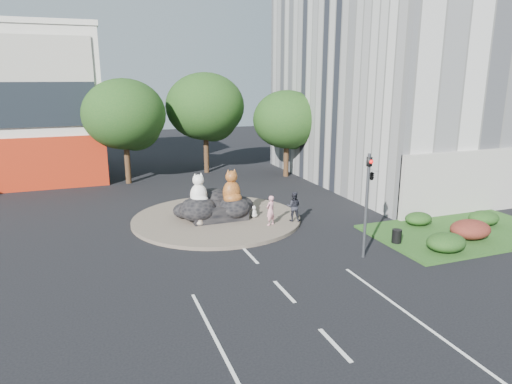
% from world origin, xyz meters
% --- Properties ---
extents(ground, '(120.00, 120.00, 0.00)m').
position_xyz_m(ground, '(0.00, 0.00, 0.00)').
color(ground, black).
rests_on(ground, ground).
extents(roundabout_island, '(10.00, 10.00, 0.20)m').
position_xyz_m(roundabout_island, '(0.00, 10.00, 0.10)').
color(roundabout_island, brown).
rests_on(roundabout_island, ground).
extents(rock_plinth, '(3.20, 2.60, 0.90)m').
position_xyz_m(rock_plinth, '(0.00, 10.00, 0.65)').
color(rock_plinth, black).
rests_on(rock_plinth, roundabout_island).
extents(grass_verge, '(10.00, 6.00, 0.12)m').
position_xyz_m(grass_verge, '(12.00, 3.00, 0.06)').
color(grass_verge, '#1A4316').
rests_on(grass_verge, ground).
extents(tree_left, '(6.46, 6.46, 8.27)m').
position_xyz_m(tree_left, '(-3.93, 22.06, 5.25)').
color(tree_left, '#382314').
rests_on(tree_left, ground).
extents(tree_mid, '(6.84, 6.84, 8.76)m').
position_xyz_m(tree_mid, '(3.07, 24.06, 5.56)').
color(tree_mid, '#382314').
rests_on(tree_mid, ground).
extents(tree_right, '(5.70, 5.70, 7.30)m').
position_xyz_m(tree_right, '(9.07, 20.06, 4.63)').
color(tree_right, '#382314').
rests_on(tree_right, ground).
extents(hedge_near_green, '(2.00, 1.60, 0.90)m').
position_xyz_m(hedge_near_green, '(9.00, 1.00, 0.57)').
color(hedge_near_green, '#123B14').
rests_on(hedge_near_green, grass_verge).
extents(hedge_red, '(2.20, 1.76, 0.99)m').
position_xyz_m(hedge_red, '(11.50, 2.00, 0.61)').
color(hedge_red, '#4B1415').
rests_on(hedge_red, grass_verge).
extents(hedge_mid_green, '(1.80, 1.44, 0.81)m').
position_xyz_m(hedge_mid_green, '(14.00, 3.50, 0.53)').
color(hedge_mid_green, '#123B14').
rests_on(hedge_mid_green, grass_verge).
extents(hedge_back_green, '(1.60, 1.28, 0.72)m').
position_xyz_m(hedge_back_green, '(10.50, 4.80, 0.48)').
color(hedge_back_green, '#123B14').
rests_on(hedge_back_green, grass_verge).
extents(traffic_light, '(0.44, 1.24, 5.00)m').
position_xyz_m(traffic_light, '(5.10, 2.00, 3.62)').
color(traffic_light, '#595B60').
rests_on(traffic_light, ground).
extents(street_lamp, '(2.34, 0.22, 8.06)m').
position_xyz_m(street_lamp, '(12.82, 8.00, 4.55)').
color(street_lamp, '#595B60').
rests_on(street_lamp, ground).
extents(cat_white, '(1.27, 1.14, 1.92)m').
position_xyz_m(cat_white, '(-1.10, 9.79, 2.06)').
color(cat_white, white).
rests_on(cat_white, rock_plinth).
extents(cat_tabby, '(1.42, 1.29, 2.07)m').
position_xyz_m(cat_tabby, '(0.81, 9.52, 2.13)').
color(cat_tabby, '#A45A22').
rests_on(cat_tabby, rock_plinth).
extents(kitten_calico, '(0.68, 0.68, 0.86)m').
position_xyz_m(kitten_calico, '(-1.33, 8.86, 0.63)').
color(kitten_calico, silver).
rests_on(kitten_calico, roundabout_island).
extents(kitten_white, '(0.58, 0.59, 0.74)m').
position_xyz_m(kitten_white, '(2.09, 9.19, 0.57)').
color(kitten_white, beige).
rests_on(kitten_white, roundabout_island).
extents(pedestrian_pink, '(0.74, 0.64, 1.71)m').
position_xyz_m(pedestrian_pink, '(2.46, 7.50, 1.06)').
color(pedestrian_pink, '#D48994').
rests_on(pedestrian_pink, roundabout_island).
extents(pedestrian_dark, '(1.04, 0.95, 1.74)m').
position_xyz_m(pedestrian_dark, '(4.00, 7.73, 1.07)').
color(pedestrian_dark, '#21222A').
rests_on(pedestrian_dark, roundabout_island).
extents(litter_bin, '(0.61, 0.61, 0.70)m').
position_xyz_m(litter_bin, '(7.50, 2.81, 0.47)').
color(litter_bin, black).
rests_on(litter_bin, grass_verge).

